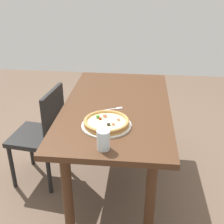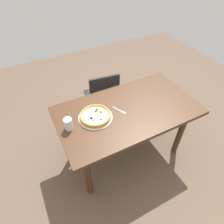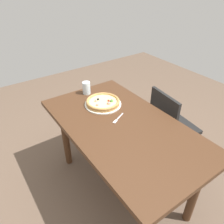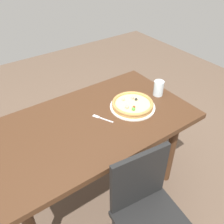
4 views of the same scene
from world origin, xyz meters
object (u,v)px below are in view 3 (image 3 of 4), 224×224
(plate, at_px, (103,104))
(fork, at_px, (118,119))
(chair_near, at_px, (170,126))
(drinking_glass, at_px, (86,88))
(pizza, at_px, (103,102))
(dining_table, at_px, (122,135))

(plate, height_order, fork, plate)
(chair_near, xyz_separation_m, drinking_glass, (0.62, 0.60, 0.35))
(plate, xyz_separation_m, drinking_glass, (0.28, 0.02, 0.06))
(chair_near, xyz_separation_m, plate, (0.34, 0.59, 0.30))
(chair_near, height_order, fork, chair_near)
(fork, bearing_deg, pizza, -121.20)
(pizza, height_order, drinking_glass, drinking_glass)
(dining_table, distance_m, plate, 0.37)
(pizza, bearing_deg, chair_near, -120.13)
(plate, bearing_deg, dining_table, 173.54)
(fork, bearing_deg, chair_near, 147.14)
(drinking_glass, bearing_deg, chair_near, -135.66)
(plate, distance_m, drinking_glass, 0.28)
(plate, height_order, drinking_glass, drinking_glass)
(pizza, distance_m, drinking_glass, 0.28)
(dining_table, xyz_separation_m, plate, (0.35, -0.04, 0.11))
(pizza, xyz_separation_m, fork, (-0.27, 0.03, -0.03))
(dining_table, xyz_separation_m, chair_near, (0.01, -0.63, -0.18))
(drinking_glass, bearing_deg, plate, -176.71)
(chair_near, relative_size, fork, 5.65)
(chair_near, xyz_separation_m, fork, (0.08, 0.61, 0.29))
(chair_near, bearing_deg, drinking_glass, -128.50)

